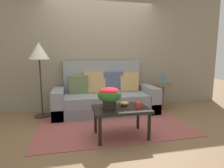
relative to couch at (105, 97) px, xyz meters
The scene contains 11 objects.
ground_plane 0.88m from the couch, 90.32° to the right, with size 14.00×14.00×0.00m, color brown.
wall_back 1.15m from the couch, 90.56° to the left, with size 6.40×0.12×2.80m, color gray.
area_rug 0.83m from the couch, 90.34° to the right, with size 2.65×1.78×0.01m, color #994C47.
couch is the anchor object (origin of this frame).
coffee_table 1.35m from the couch, 90.07° to the right, with size 0.84×0.57×0.47m.
side_table 1.42m from the couch, ahead, with size 0.40×0.40×0.57m.
floor_lamp 1.62m from the couch, behind, with size 0.40×0.40×1.52m.
potted_plant 1.41m from the couch, 97.78° to the right, with size 0.35×0.35×0.32m.
coffee_mug 1.46m from the couch, 80.19° to the right, with size 0.14×0.09×0.09m.
snack_bowl 1.25m from the couch, 86.36° to the right, with size 0.14×0.14×0.07m.
table_vase 1.48m from the couch, ahead, with size 0.12×0.12×0.28m.
Camera 1 is at (-0.74, -3.17, 1.25)m, focal length 29.64 mm.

